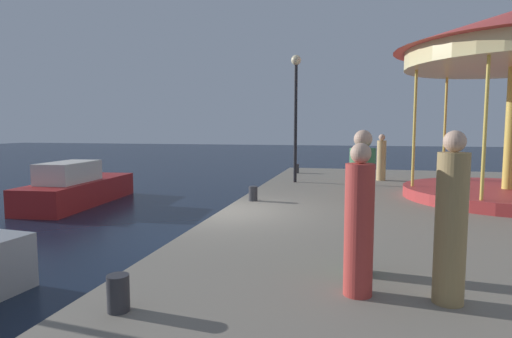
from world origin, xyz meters
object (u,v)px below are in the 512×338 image
(bollard_north, at_px, (118,293))
(bollard_south, at_px, (296,169))
(person_mid_promenade, at_px, (361,207))
(person_far_corner, at_px, (359,225))
(bollard_center, at_px, (253,194))
(person_by_the_water, at_px, (451,223))
(person_near_carousel, at_px, (381,159))
(lamp_post_mid_promenade, at_px, (296,97))
(motorboat_red, at_px, (77,188))

(bollard_north, bearing_deg, bollard_south, 89.92)
(person_mid_promenade, distance_m, person_far_corner, 0.76)
(bollard_center, distance_m, bollard_north, 7.03)
(person_by_the_water, bearing_deg, bollard_south, 104.65)
(bollard_center, relative_size, bollard_south, 1.00)
(person_near_carousel, bearing_deg, bollard_north, -105.65)
(bollard_south, xyz_separation_m, person_near_carousel, (3.48, -1.87, 0.62))
(person_by_the_water, bearing_deg, bollard_north, -163.54)
(bollard_center, height_order, bollard_south, same)
(bollard_center, relative_size, bollard_north, 1.00)
(bollard_north, bearing_deg, person_by_the_water, 16.46)
(bollard_north, relative_size, person_far_corner, 0.22)
(bollard_north, bearing_deg, lamp_post_mid_promenade, 88.01)
(motorboat_red, bearing_deg, person_far_corner, -39.85)
(person_by_the_water, distance_m, person_near_carousel, 11.47)
(motorboat_red, height_order, bollard_south, motorboat_red)
(person_by_the_water, bearing_deg, bollard_center, 121.69)
(motorboat_red, xyz_separation_m, lamp_post_mid_promenade, (7.70, 1.99, 3.31))
(bollard_center, relative_size, person_far_corner, 0.22)
(bollard_south, height_order, person_mid_promenade, person_mid_promenade)
(bollard_center, xyz_separation_m, bollard_south, (0.21, 7.35, 0.00))
(bollard_south, xyz_separation_m, person_far_corner, (2.50, -13.33, 0.64))
(bollard_center, relative_size, person_near_carousel, 0.23)
(motorboat_red, xyz_separation_m, bollard_center, (7.12, -2.22, 0.40))
(bollard_north, xyz_separation_m, person_by_the_water, (3.51, 1.04, 0.72))
(person_far_corner, relative_size, person_near_carousel, 1.03)
(bollard_center, bearing_deg, person_far_corner, -65.65)
(lamp_post_mid_promenade, distance_m, person_by_the_water, 10.89)
(bollard_south, distance_m, person_far_corner, 13.58)
(person_far_corner, height_order, person_by_the_water, person_by_the_water)
(motorboat_red, xyz_separation_m, person_far_corner, (9.83, -8.20, 1.04))
(bollard_center, bearing_deg, person_by_the_water, -58.31)
(person_by_the_water, bearing_deg, lamp_post_mid_promenade, 107.00)
(lamp_post_mid_promenade, relative_size, bollard_north, 11.47)
(motorboat_red, relative_size, person_mid_promenade, 2.81)
(person_far_corner, distance_m, person_near_carousel, 11.51)
(motorboat_red, height_order, bollard_center, motorboat_red)
(motorboat_red, relative_size, person_by_the_water, 2.81)
(person_mid_promenade, bearing_deg, bollard_south, 101.41)
(bollard_center, xyz_separation_m, bollard_north, (0.19, -7.03, 0.00))
(lamp_post_mid_promenade, height_order, bollard_north, lamp_post_mid_promenade)
(bollard_center, xyz_separation_m, person_by_the_water, (3.70, -5.99, 0.72))
(person_mid_promenade, bearing_deg, person_near_carousel, 84.95)
(lamp_post_mid_promenade, xyz_separation_m, bollard_south, (-0.37, 3.15, -2.91))
(person_by_the_water, bearing_deg, person_far_corner, 179.49)
(bollard_north, height_order, person_mid_promenade, person_mid_promenade)
(person_near_carousel, bearing_deg, motorboat_red, -163.22)
(motorboat_red, relative_size, bollard_south, 13.67)
(person_mid_promenade, height_order, person_near_carousel, person_mid_promenade)
(person_mid_promenade, bearing_deg, bollard_north, -144.86)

